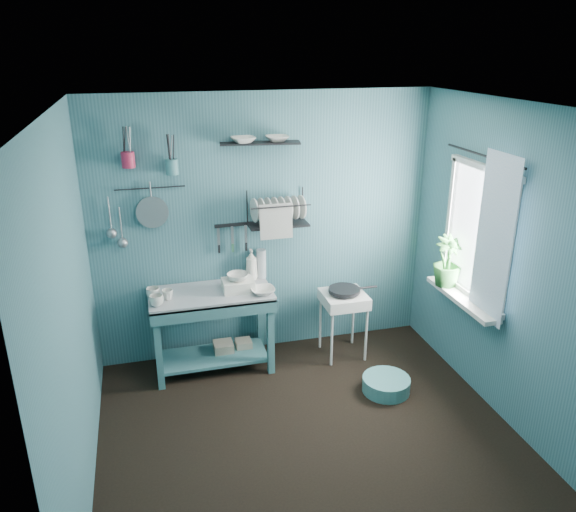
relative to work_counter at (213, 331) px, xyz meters
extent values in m
plane|color=black|center=(0.58, -1.21, -0.39)|extent=(3.20, 3.20, 0.00)
plane|color=silver|center=(0.58, -1.21, 2.11)|extent=(3.20, 3.20, 0.00)
plane|color=#33606A|center=(0.58, 0.29, 0.86)|extent=(3.20, 0.00, 3.20)
plane|color=#33606A|center=(0.58, -2.71, 0.86)|extent=(3.20, 0.00, 3.20)
plane|color=#33606A|center=(-1.02, -1.21, 0.86)|extent=(0.00, 3.00, 3.00)
plane|color=#33606A|center=(2.18, -1.21, 0.86)|extent=(0.00, 3.00, 3.00)
cube|color=#35696F|center=(0.00, 0.00, 0.00)|extent=(1.10, 0.55, 0.78)
imported|color=silver|center=(-0.48, -0.16, 0.44)|extent=(0.12, 0.12, 0.10)
imported|color=silver|center=(-0.38, -0.06, 0.44)|extent=(0.14, 0.14, 0.09)
imported|color=silver|center=(-0.50, 0.00, 0.44)|extent=(0.17, 0.17, 0.10)
cube|color=silver|center=(0.25, -0.02, 0.44)|extent=(0.28, 0.22, 0.10)
imported|color=silver|center=(0.25, -0.02, 0.52)|extent=(0.20, 0.19, 0.06)
imported|color=silver|center=(0.42, 0.20, 0.54)|extent=(0.11, 0.12, 0.30)
cylinder|color=#AAB5BD|center=(0.52, 0.22, 0.53)|extent=(0.09, 0.09, 0.28)
imported|color=silver|center=(0.45, -0.15, 0.42)|extent=(0.22, 0.22, 0.05)
cube|color=silver|center=(1.26, -0.08, -0.06)|extent=(0.48, 0.48, 0.65)
cylinder|color=black|center=(1.26, -0.08, 0.30)|extent=(0.30, 0.30, 0.03)
cube|color=black|center=(0.26, 0.26, 0.93)|extent=(0.32, 0.03, 0.03)
cube|color=black|center=(0.67, 0.16, 1.08)|extent=(0.57, 0.30, 0.32)
cube|color=black|center=(0.52, 0.19, 1.67)|extent=(0.72, 0.28, 0.01)
imported|color=silver|center=(0.37, 0.19, 1.64)|extent=(0.23, 0.23, 0.05)
imported|color=silver|center=(0.68, 0.19, 1.66)|extent=(0.20, 0.20, 0.05)
cylinder|color=#AE2041|center=(-0.60, 0.21, 1.58)|extent=(0.11, 0.11, 0.13)
cylinder|color=#3B757B|center=(-0.25, 0.21, 1.50)|extent=(0.11, 0.11, 0.13)
cylinder|color=gray|center=(-0.44, 0.24, 1.10)|extent=(0.28, 0.03, 0.28)
cylinder|color=gray|center=(-0.80, 0.25, 1.11)|extent=(0.01, 0.01, 0.30)
cylinder|color=gray|center=(-0.72, 0.25, 1.02)|extent=(0.01, 0.01, 0.30)
cylinder|color=black|center=(-0.44, 0.26, 1.32)|extent=(0.60, 0.01, 0.01)
plane|color=white|center=(2.16, -0.76, 1.01)|extent=(0.00, 1.10, 1.10)
cube|color=silver|center=(2.08, -0.76, 0.42)|extent=(0.16, 0.95, 0.04)
plane|color=white|center=(2.10, -1.06, 1.06)|extent=(0.00, 1.35, 1.35)
cylinder|color=black|center=(2.12, -0.76, 1.66)|extent=(0.02, 1.05, 0.02)
imported|color=#286429|center=(2.06, -0.50, 0.67)|extent=(0.27, 0.27, 0.46)
cube|color=gray|center=(0.10, 0.05, -0.28)|extent=(0.18, 0.18, 0.22)
cube|color=gray|center=(0.30, 0.08, -0.29)|extent=(0.15, 0.15, 0.20)
cylinder|color=teal|center=(1.41, -0.78, -0.32)|extent=(0.42, 0.42, 0.13)
camera|label=1|loc=(-0.51, -4.63, 2.49)|focal=35.00mm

